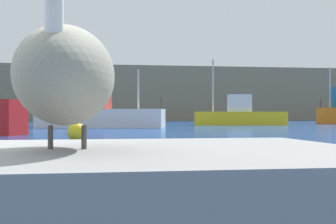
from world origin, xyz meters
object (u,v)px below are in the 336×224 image
fishing_boat_yellow (240,115)px  pelican (66,74)px  fishing_boat_white (98,113)px  mooring_buoy (77,132)px

fishing_boat_yellow → pelican: bearing=86.1°
fishing_boat_white → mooring_buoy: (-1.42, -16.52, -0.62)m
fishing_boat_white → fishing_boat_yellow: bearing=39.0°
pelican → fishing_boat_yellow: bearing=167.5°
fishing_boat_yellow → mooring_buoy: (-12.35, -21.29, -0.43)m
fishing_boat_yellow → fishing_boat_white: bearing=39.0°
mooring_buoy → fishing_boat_yellow: bearing=59.9°
pelican → fishing_boat_white: size_ratio=0.18×
pelican → fishing_boat_yellow: (12.50, 35.47, -0.42)m
fishing_boat_yellow → mooring_buoy: fishing_boat_yellow is taller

